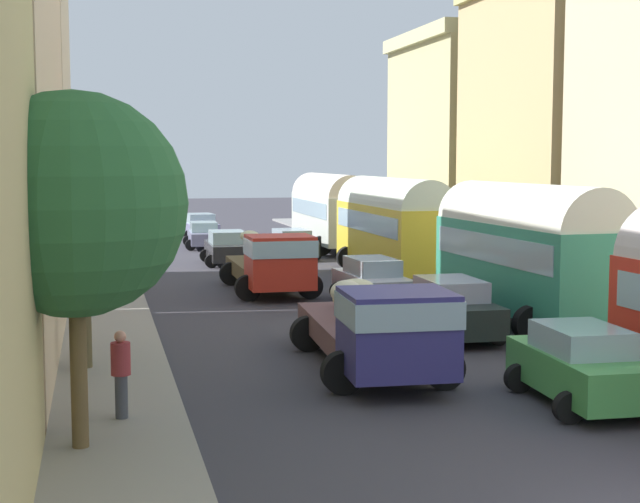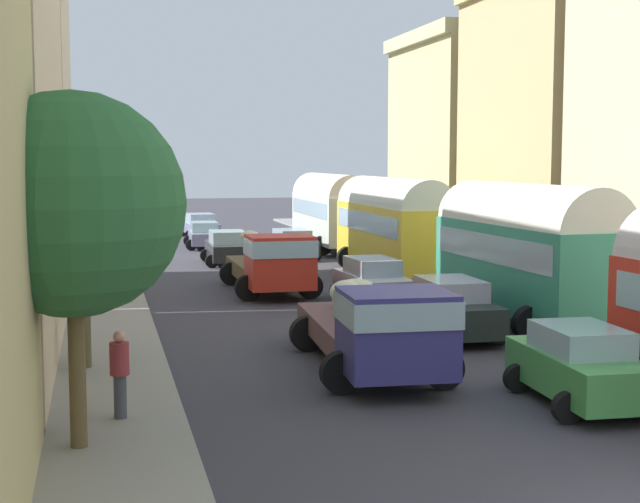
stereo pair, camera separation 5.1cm
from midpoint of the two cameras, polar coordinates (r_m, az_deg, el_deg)
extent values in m
plane|color=#3A3840|center=(38.30, -2.05, -1.62)|extent=(154.00, 154.00, 0.00)
cube|color=gray|center=(37.55, -12.97, -1.80)|extent=(2.50, 70.00, 0.14)
cube|color=gray|center=(40.35, 8.09, -1.20)|extent=(2.50, 70.00, 0.14)
cube|color=beige|center=(35.82, -18.85, 7.26)|extent=(4.56, 10.23, 12.09)
cube|color=tan|center=(39.86, 14.22, 6.95)|extent=(4.88, 9.12, 11.73)
cube|color=#C2B780|center=(49.32, 9.25, 6.19)|extent=(6.00, 9.46, 10.70)
cube|color=#C2BD8A|center=(49.70, 9.36, 12.77)|extent=(6.60, 9.46, 0.69)
cube|color=#329171|center=(27.93, 12.63, -0.87)|extent=(2.65, 8.08, 2.51)
cylinder|color=silver|center=(27.82, 12.68, 1.70)|extent=(2.60, 7.91, 2.35)
cube|color=#99B7C6|center=(27.87, 12.65, 0.26)|extent=(2.68, 7.44, 0.80)
cylinder|color=black|center=(29.82, 8.40, -2.82)|extent=(1.00, 0.35, 1.00)
cylinder|color=black|center=(30.79, 12.28, -2.62)|extent=(1.00, 0.35, 1.00)
cylinder|color=black|center=(25.41, 12.92, -4.39)|extent=(1.00, 0.35, 1.00)
cylinder|color=black|center=(26.56, 17.25, -4.07)|extent=(1.00, 0.35, 1.00)
cube|color=yellow|center=(38.73, 4.50, 1.04)|extent=(2.33, 9.37, 2.49)
cylinder|color=silver|center=(38.65, 4.51, 2.88)|extent=(2.28, 9.18, 2.27)
cube|color=#99B7C6|center=(38.69, 4.50, 1.85)|extent=(2.38, 8.62, 0.80)
cylinder|color=black|center=(41.30, 1.78, -0.38)|extent=(1.00, 0.35, 1.00)
cylinder|color=black|center=(41.94, 4.69, -0.30)|extent=(1.00, 0.35, 1.00)
cylinder|color=black|center=(35.77, 4.24, -1.35)|extent=(1.00, 0.35, 1.00)
cylinder|color=black|center=(36.50, 7.54, -1.24)|extent=(1.00, 0.35, 1.00)
cube|color=beige|center=(49.79, 0.64, 2.09)|extent=(2.37, 9.06, 2.47)
cylinder|color=silver|center=(49.72, 0.65, 3.51)|extent=(2.33, 8.88, 2.26)
cube|color=#99B7C6|center=(49.76, 0.64, 2.72)|extent=(2.41, 8.34, 0.79)
cylinder|color=black|center=(52.37, -1.25, 0.92)|extent=(1.00, 0.35, 1.00)
cylinder|color=black|center=(52.86, 1.08, 0.97)|extent=(1.00, 0.35, 1.00)
cylinder|color=black|center=(46.91, 0.15, 0.36)|extent=(1.00, 0.35, 1.00)
cylinder|color=black|center=(47.46, 2.73, 0.41)|extent=(1.00, 0.35, 1.00)
cube|color=navy|center=(19.32, 4.79, -4.99)|extent=(2.32, 2.17, 1.74)
cube|color=#99B7C6|center=(19.24, 4.80, -3.56)|extent=(2.37, 2.26, 0.56)
cube|color=brown|center=(22.93, 2.41, -4.78)|extent=(2.51, 5.39, 0.55)
ellipsoid|color=beige|center=(23.11, 2.69, -3.40)|extent=(0.91, 0.92, 0.48)
ellipsoid|color=beige|center=(24.39, 1.74, -2.91)|extent=(0.98, 0.83, 0.48)
ellipsoid|color=beige|center=(24.19, 2.44, -2.89)|extent=(0.98, 0.87, 0.56)
ellipsoid|color=beige|center=(22.39, 1.66, -2.51)|extent=(0.85, 0.68, 0.58)
ellipsoid|color=beige|center=(24.21, 2.28, -2.23)|extent=(1.05, 0.87, 0.46)
ellipsoid|color=beige|center=(21.39, 4.77, -3.10)|extent=(0.90, 0.78, 0.52)
cylinder|color=black|center=(20.05, 7.64, -7.16)|extent=(0.90, 0.32, 0.90)
cylinder|color=black|center=(19.50, 1.41, -7.48)|extent=(0.90, 0.32, 0.90)
cylinder|color=black|center=(24.18, 4.45, -4.90)|extent=(0.90, 0.32, 0.90)
cylinder|color=black|center=(23.73, -0.73, -5.09)|extent=(0.90, 0.32, 0.90)
cube|color=red|center=(31.94, -2.43, -0.64)|extent=(2.21, 1.99, 1.82)
cube|color=#99B7C6|center=(31.89, -2.44, 0.27)|extent=(2.25, 2.07, 0.58)
cube|color=brown|center=(35.36, -3.48, -1.06)|extent=(2.21, 4.86, 0.55)
ellipsoid|color=silver|center=(34.83, -2.53, -0.32)|extent=(0.76, 0.95, 0.45)
ellipsoid|color=beige|center=(35.43, -2.77, -0.14)|extent=(0.96, 1.11, 0.56)
ellipsoid|color=silver|center=(36.19, -3.30, -0.08)|extent=(1.09, 1.20, 0.48)
ellipsoid|color=beige|center=(35.04, -2.54, 0.38)|extent=(0.96, 1.11, 0.53)
ellipsoid|color=beige|center=(34.04, -3.67, 0.20)|extent=(1.15, 1.23, 0.52)
ellipsoid|color=#ECE6C5|center=(36.04, -3.71, 0.55)|extent=(0.96, 0.90, 0.54)
ellipsoid|color=beige|center=(36.68, -4.29, 0.95)|extent=(1.00, 1.13, 0.45)
cylinder|color=black|center=(32.48, -0.58, -2.14)|extent=(0.90, 0.31, 0.90)
cylinder|color=black|center=(32.06, -4.43, -2.26)|extent=(0.90, 0.31, 0.90)
cylinder|color=black|center=(36.46, -2.02, -1.28)|extent=(0.90, 0.31, 0.90)
cylinder|color=black|center=(36.09, -5.45, -1.37)|extent=(0.90, 0.31, 0.90)
cube|color=#2C2A2C|center=(43.21, -5.67, 0.05)|extent=(1.82, 4.11, 0.73)
cube|color=#9FBFC4|center=(43.15, -5.68, 0.90)|extent=(1.58, 2.15, 0.56)
cylinder|color=black|center=(42.11, -4.27, -0.55)|extent=(0.60, 0.21, 0.60)
cylinder|color=black|center=(41.89, -6.65, -0.60)|extent=(0.60, 0.21, 0.60)
cylinder|color=black|center=(44.60, -4.74, -0.20)|extent=(0.60, 0.21, 0.60)
cylinder|color=black|center=(44.40, -6.98, -0.25)|extent=(0.60, 0.21, 0.60)
cube|color=slate|center=(51.20, -7.11, 0.88)|extent=(1.75, 4.17, 0.65)
cube|color=#9ABDBD|center=(51.15, -7.12, 1.53)|extent=(1.47, 2.19, 0.52)
cylinder|color=black|center=(50.02, -6.11, 0.43)|extent=(0.60, 0.21, 0.60)
cylinder|color=black|center=(49.91, -7.91, 0.40)|extent=(0.60, 0.21, 0.60)
cylinder|color=black|center=(52.55, -6.35, 0.69)|extent=(0.60, 0.21, 0.60)
cylinder|color=black|center=(52.44, -8.06, 0.65)|extent=(0.60, 0.21, 0.60)
cube|color=slate|center=(58.02, -7.33, 1.44)|extent=(2.03, 4.20, 0.65)
cube|color=#A2BFC8|center=(57.98, -7.34, 2.05)|extent=(1.69, 2.23, 0.57)
cylinder|color=black|center=(56.97, -6.23, 1.08)|extent=(0.60, 0.21, 0.60)
cylinder|color=black|center=(56.65, -7.98, 1.03)|extent=(0.60, 0.21, 0.60)
cylinder|color=black|center=(59.45, -6.70, 1.27)|extent=(0.60, 0.21, 0.60)
cylinder|color=black|center=(59.15, -8.38, 1.22)|extent=(0.60, 0.21, 0.60)
cube|color=#459B49|center=(19.31, 15.77, -7.15)|extent=(1.80, 3.87, 0.80)
cube|color=#95BAC1|center=(19.18, 15.82, -5.22)|extent=(1.52, 2.04, 0.53)
cylinder|color=black|center=(20.11, 12.15, -7.64)|extent=(0.60, 0.21, 0.60)
cylinder|color=black|center=(20.78, 16.30, -7.31)|extent=(0.60, 0.21, 0.60)
cylinder|color=black|center=(18.03, 15.09, -9.28)|extent=(0.60, 0.21, 0.60)
cube|color=black|center=(25.73, 8.07, -3.78)|extent=(1.75, 4.21, 0.81)
cube|color=#A2ACC3|center=(25.63, 8.09, -2.28)|extent=(1.51, 2.20, 0.55)
cylinder|color=black|center=(26.73, 5.41, -4.21)|extent=(0.60, 0.21, 0.60)
cylinder|color=black|center=(27.28, 8.76, -4.05)|extent=(0.60, 0.21, 0.60)
cylinder|color=black|center=(24.32, 7.27, -5.23)|extent=(0.60, 0.21, 0.60)
cylinder|color=black|center=(24.92, 10.91, -5.02)|extent=(0.60, 0.21, 0.60)
cube|color=silver|center=(31.40, 3.27, -2.07)|extent=(1.78, 4.30, 0.74)
cube|color=#A3B3C2|center=(31.32, 3.28, -0.90)|extent=(1.49, 2.26, 0.55)
cylinder|color=black|center=(32.43, 1.17, -2.42)|extent=(0.60, 0.21, 0.60)
cylinder|color=black|center=(32.93, 3.80, -2.31)|extent=(0.60, 0.21, 0.60)
cylinder|color=black|center=(29.97, 2.67, -3.11)|extent=(0.60, 0.21, 0.60)
cylinder|color=black|center=(30.51, 5.49, -2.97)|extent=(0.60, 0.21, 0.60)
cube|color=#212823|center=(45.57, -1.70, 0.32)|extent=(1.92, 4.17, 0.65)
cube|color=#9DAFBA|center=(45.52, -1.70, 1.05)|extent=(1.60, 2.20, 0.52)
cylinder|color=black|center=(46.61, -3.10, 0.07)|extent=(0.60, 0.21, 0.60)
cylinder|color=black|center=(47.04, -1.11, 0.13)|extent=(0.60, 0.21, 0.60)
cylinder|color=black|center=(44.17, -2.32, -0.24)|extent=(0.60, 0.21, 0.60)
cylinder|color=black|center=(44.62, -0.23, -0.18)|extent=(0.60, 0.21, 0.60)
cylinder|color=#40434C|center=(17.76, -12.09, -10.20)|extent=(0.20, 0.20, 0.14)
cylinder|color=#40434C|center=(17.64, -12.12, -8.71)|extent=(0.33, 0.33, 0.81)
cylinder|color=#973137|center=(17.48, -12.17, -6.46)|extent=(0.51, 0.51, 0.60)
sphere|color=tan|center=(17.39, -12.20, -5.14)|extent=(0.22, 0.22, 0.22)
cylinder|color=#182C45|center=(39.81, -12.49, -1.37)|extent=(0.18, 0.18, 0.14)
cylinder|color=#182C45|center=(39.75, -12.50, -0.69)|extent=(0.23, 0.23, 0.80)
cylinder|color=beige|center=(39.68, -12.52, 0.31)|extent=(0.35, 0.35, 0.59)
sphere|color=tan|center=(39.65, -12.54, 0.89)|extent=(0.22, 0.22, 0.22)
cylinder|color=#7A6458|center=(32.20, -13.99, -3.07)|extent=(0.17, 0.17, 0.14)
cylinder|color=#7A6458|center=(32.12, -14.01, -2.13)|extent=(0.24, 0.24, 0.92)
cylinder|color=silver|center=(32.03, -14.05, -0.83)|extent=(0.37, 0.37, 0.55)
sphere|color=tan|center=(31.99, -14.06, -0.16)|extent=(0.21, 0.21, 0.21)
cylinder|color=slate|center=(33.46, -13.42, -2.72)|extent=(0.21, 0.21, 0.14)
cylinder|color=slate|center=(33.40, -13.44, -1.91)|extent=(0.35, 0.35, 0.82)
cylinder|color=maroon|center=(33.31, -13.46, -0.76)|extent=(0.53, 0.53, 0.52)
sphere|color=tan|center=(33.27, -13.48, -0.11)|extent=(0.23, 0.23, 0.23)
cylinder|color=brown|center=(15.89, -14.63, -7.22)|extent=(0.28, 0.28, 2.79)
sphere|color=#2B6335|center=(15.51, -14.89, 2.84)|extent=(3.69, 3.69, 3.69)
cylinder|color=brown|center=(21.81, -14.34, -3.16)|extent=(0.34, 0.34, 3.20)
sphere|color=#25742E|center=(21.57, -14.53, 4.15)|extent=(3.13, 3.13, 3.13)
camera|label=1|loc=(0.03, -89.96, 0.00)|focal=51.97mm
camera|label=2|loc=(0.03, 90.04, 0.00)|focal=51.97mm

